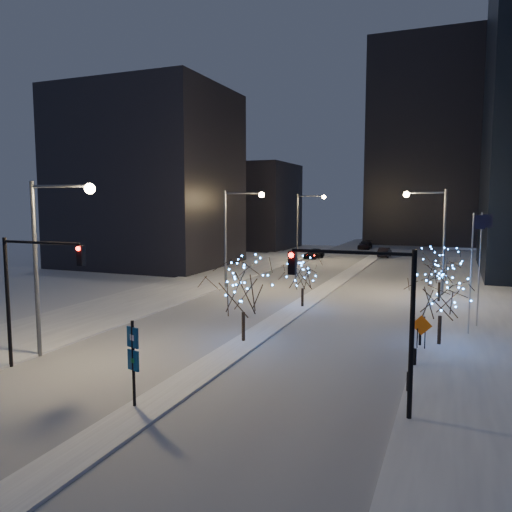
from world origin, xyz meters
The scene contains 25 objects.
ground centered at (0.00, 0.00, 0.00)m, with size 160.00×160.00×0.00m, color silver.
road centered at (0.00, 35.00, 0.01)m, with size 20.00×130.00×0.02m, color #A3A9B2.
median centered at (0.00, 30.00, 0.07)m, with size 2.00×80.00×0.15m, color white.
east_sidewalk centered at (15.00, 20.00, 0.07)m, with size 10.00×90.00×0.15m, color white.
west_sidewalk centered at (-14.00, 20.00, 0.07)m, with size 8.00×90.00×0.15m, color white.
filler_west_near centered at (-28.00, 40.00, 12.00)m, with size 22.00×18.00×24.00m, color black.
filler_west_far centered at (-26.00, 70.00, 8.00)m, with size 18.00×16.00×16.00m, color black.
horizon_block centered at (6.00, 92.00, 21.00)m, with size 24.00×14.00×42.00m, color black.
street_lamp_w_near centered at (-8.94, 2.00, 6.50)m, with size 4.40×0.56×10.00m.
street_lamp_w_mid centered at (-8.94, 27.00, 6.50)m, with size 4.40×0.56×10.00m.
street_lamp_w_far centered at (-8.94, 52.00, 6.50)m, with size 4.40×0.56×10.00m.
street_lamp_east centered at (10.08, 30.00, 6.45)m, with size 3.90×0.56×10.00m.
traffic_signal_west centered at (-8.44, 0.00, 4.76)m, with size 5.26×0.43×7.00m.
traffic_signal_east centered at (8.94, 1.00, 4.76)m, with size 5.26×0.43×7.00m.
flagpoles centered at (13.37, 17.25, 4.80)m, with size 1.35×2.60×8.00m.
bollards centered at (10.20, 10.00, 0.60)m, with size 0.16×12.16×0.90m.
car_near centered at (-8.53, 56.32, 0.80)m, with size 1.89×4.69×1.60m, color black.
car_mid centered at (1.50, 62.36, 0.78)m, with size 1.65×4.73×1.56m, color black.
car_far centered at (-3.75, 75.20, 0.78)m, with size 2.18×5.36×1.56m, color #222227.
holiday_tree_median_near centered at (-0.21, 8.90, 3.54)m, with size 5.42×5.42×5.29m.
holiday_tree_median_far centered at (0.26, 20.33, 2.90)m, with size 3.79×3.79×4.25m.
holiday_tree_plaza_near centered at (11.27, 12.70, 3.36)m, with size 4.37×4.37×4.95m.
holiday_tree_plaza_far centered at (10.81, 26.85, 3.22)m, with size 4.59×4.59×4.76m.
wayfinding_sign centered at (-0.55, -2.12, 2.38)m, with size 0.68×0.29×3.87m.
construction_sign centered at (10.30, 11.31, 1.37)m, with size 1.23×0.13×2.02m.
Camera 1 is at (11.95, -19.27, 8.86)m, focal length 35.00 mm.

